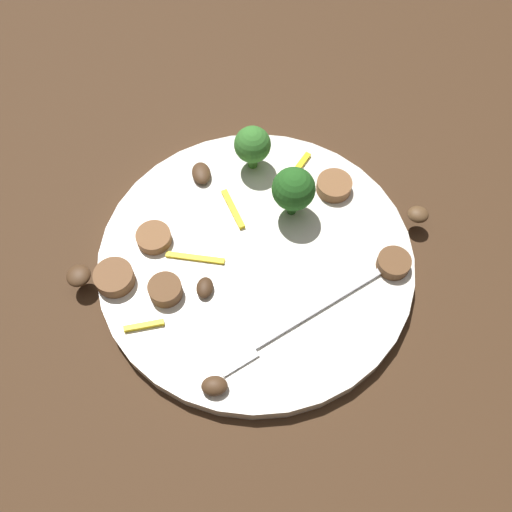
# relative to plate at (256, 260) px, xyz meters

# --- Properties ---
(ground_plane) EXTENTS (1.40, 1.40, 0.00)m
(ground_plane) POSITION_rel_plate_xyz_m (0.00, 0.00, -0.01)
(ground_plane) COLOR #422B19
(plate) EXTENTS (0.30, 0.30, 0.02)m
(plate) POSITION_rel_plate_xyz_m (0.00, 0.00, 0.00)
(plate) COLOR white
(plate) RESTS_ON ground_plane
(fork) EXTENTS (0.17, 0.08, 0.00)m
(fork) POSITION_rel_plate_xyz_m (0.04, 0.07, 0.01)
(fork) COLOR silver
(fork) RESTS_ON plate
(broccoli_floret_0) EXTENTS (0.04, 0.04, 0.05)m
(broccoli_floret_0) POSITION_rel_plate_xyz_m (-0.09, -0.06, 0.04)
(broccoli_floret_0) COLOR #408630
(broccoli_floret_0) RESTS_ON plate
(broccoli_floret_1) EXTENTS (0.04, 0.04, 0.06)m
(broccoli_floret_1) POSITION_rel_plate_xyz_m (-0.06, -0.00, 0.04)
(broccoli_floret_1) COLOR #296420
(broccoli_floret_1) RESTS_ON plate
(sausage_slice_0) EXTENTS (0.05, 0.05, 0.01)m
(sausage_slice_0) POSITION_rel_plate_xyz_m (-0.11, 0.02, 0.01)
(sausage_slice_0) COLOR brown
(sausage_slice_0) RESTS_ON plate
(sausage_slice_1) EXTENTS (0.03, 0.03, 0.01)m
(sausage_slice_1) POSITION_rel_plate_xyz_m (0.08, -0.04, 0.02)
(sausage_slice_1) COLOR brown
(sausage_slice_1) RESTS_ON plate
(sausage_slice_2) EXTENTS (0.04, 0.04, 0.01)m
(sausage_slice_2) POSITION_rel_plate_xyz_m (0.09, -0.09, 0.02)
(sausage_slice_2) COLOR brown
(sausage_slice_2) RESTS_ON plate
(sausage_slice_3) EXTENTS (0.04, 0.04, 0.01)m
(sausage_slice_3) POSITION_rel_plate_xyz_m (0.04, -0.09, 0.01)
(sausage_slice_3) COLOR brown
(sausage_slice_3) RESTS_ON plate
(sausage_slice_4) EXTENTS (0.04, 0.04, 0.01)m
(sausage_slice_4) POSITION_rel_plate_xyz_m (-0.06, 0.11, 0.01)
(sausage_slice_4) COLOR brown
(sausage_slice_4) RESTS_ON plate
(mushroom_0) EXTENTS (0.03, 0.03, 0.01)m
(mushroom_0) POSITION_rel_plate_xyz_m (-0.04, -0.10, 0.01)
(mushroom_0) COLOR #4C331E
(mushroom_0) RESTS_ON plate
(mushroom_1) EXTENTS (0.03, 0.02, 0.01)m
(mushroom_1) POSITION_rel_plate_xyz_m (0.06, -0.02, 0.01)
(mushroom_1) COLOR #422B19
(mushroom_1) RESTS_ON plate
(mushroom_2) EXTENTS (0.03, 0.03, 0.01)m
(mushroom_2) POSITION_rel_plate_xyz_m (0.11, -0.12, 0.01)
(mushroom_2) COLOR #4C331E
(mushroom_2) RESTS_ON plate
(mushroom_3) EXTENTS (0.03, 0.03, 0.01)m
(mushroom_3) POSITION_rel_plate_xyz_m (0.12, 0.04, 0.01)
(mushroom_3) COLOR #4C331E
(mushroom_3) RESTS_ON plate
(mushroom_4) EXTENTS (0.02, 0.03, 0.01)m
(mushroom_4) POSITION_rel_plate_xyz_m (-0.12, 0.10, 0.01)
(mushroom_4) COLOR brown
(mushroom_4) RESTS_ON plate
(pepper_strip_0) EXTENTS (0.03, 0.05, 0.00)m
(pepper_strip_0) POSITION_rel_plate_xyz_m (0.03, -0.04, 0.01)
(pepper_strip_0) COLOR yellow
(pepper_strip_0) RESTS_ON plate
(pepper_strip_1) EXTENTS (0.03, 0.04, 0.00)m
(pepper_strip_1) POSITION_rel_plate_xyz_m (-0.03, -0.05, 0.01)
(pepper_strip_1) COLOR yellow
(pepper_strip_1) RESTS_ON plate
(pepper_strip_2) EXTENTS (0.06, 0.01, 0.00)m
(pepper_strip_2) POSITION_rel_plate_xyz_m (-0.10, -0.02, 0.01)
(pepper_strip_2) COLOR yellow
(pepper_strip_2) RESTS_ON plate
(pepper_strip_3) EXTENTS (0.03, 0.03, 0.00)m
(pepper_strip_3) POSITION_rel_plate_xyz_m (0.11, -0.04, 0.01)
(pepper_strip_3) COLOR yellow
(pepper_strip_3) RESTS_ON plate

